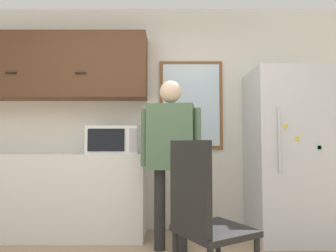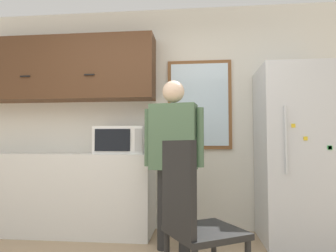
{
  "view_description": "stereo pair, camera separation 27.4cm",
  "coord_description": "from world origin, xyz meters",
  "px_view_note": "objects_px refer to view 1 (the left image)",
  "views": [
    {
      "loc": [
        0.28,
        -1.62,
        1.03
      ],
      "look_at": [
        0.27,
        1.11,
        1.18
      ],
      "focal_mm": 32.0,
      "sensor_mm": 36.0,
      "label": 1
    },
    {
      "loc": [
        0.55,
        -1.61,
        1.03
      ],
      "look_at": [
        0.27,
        1.11,
        1.18
      ],
      "focal_mm": 32.0,
      "sensor_mm": 36.0,
      "label": 2
    }
  ],
  "objects_px": {
    "microwave": "(115,140)",
    "chair": "(204,215)",
    "refrigerator": "(287,154)",
    "person": "(171,146)"
  },
  "relations": [
    {
      "from": "microwave",
      "to": "chair",
      "type": "relative_size",
      "value": 0.53
    },
    {
      "from": "chair",
      "to": "microwave",
      "type": "bearing_deg",
      "value": 0.43
    },
    {
      "from": "microwave",
      "to": "refrigerator",
      "type": "relative_size",
      "value": 0.3
    },
    {
      "from": "person",
      "to": "chair",
      "type": "distance_m",
      "value": 1.06
    },
    {
      "from": "microwave",
      "to": "chair",
      "type": "xyz_separation_m",
      "value": [
        0.83,
        -1.37,
        -0.5
      ]
    },
    {
      "from": "microwave",
      "to": "refrigerator",
      "type": "height_order",
      "value": "refrigerator"
    },
    {
      "from": "person",
      "to": "chair",
      "type": "bearing_deg",
      "value": -68.79
    },
    {
      "from": "person",
      "to": "chair",
      "type": "relative_size",
      "value": 1.57
    },
    {
      "from": "person",
      "to": "refrigerator",
      "type": "bearing_deg",
      "value": 24.39
    },
    {
      "from": "refrigerator",
      "to": "person",
      "type": "bearing_deg",
      "value": -164.6
    }
  ]
}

